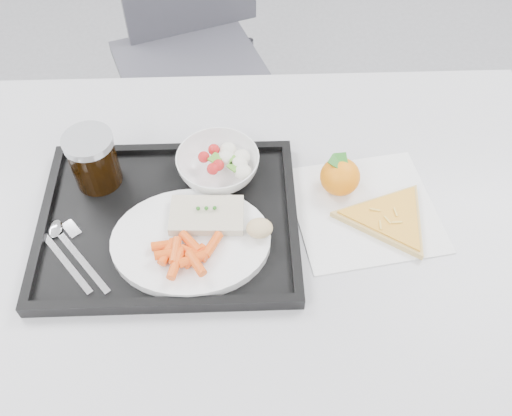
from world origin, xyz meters
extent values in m
cube|color=silver|center=(0.00, 0.30, 0.73)|extent=(1.20, 0.80, 0.03)
cylinder|color=#47474C|center=(-0.54, 0.64, 0.36)|extent=(0.04, 0.04, 0.72)
cylinder|color=#47474C|center=(0.54, 0.64, 0.36)|extent=(0.04, 0.04, 0.72)
cube|color=#3B3B43|center=(-0.15, 1.09, 0.45)|extent=(0.54, 0.54, 0.04)
cylinder|color=#47474C|center=(-0.33, 0.91, 0.21)|extent=(0.03, 0.03, 0.43)
cylinder|color=#47474C|center=(0.03, 0.91, 0.21)|extent=(0.03, 0.03, 0.43)
cylinder|color=#47474C|center=(-0.33, 1.27, 0.21)|extent=(0.03, 0.03, 0.43)
cylinder|color=#47474C|center=(0.03, 1.27, 0.21)|extent=(0.03, 0.03, 0.43)
cube|color=black|center=(-0.14, 0.29, 0.76)|extent=(0.45, 0.35, 0.01)
cube|color=black|center=(-0.14, 0.46, 0.77)|extent=(0.45, 0.02, 0.01)
cube|color=black|center=(-0.14, 0.13, 0.77)|extent=(0.45, 0.02, 0.01)
cube|color=black|center=(0.08, 0.29, 0.77)|extent=(0.02, 0.32, 0.01)
cube|color=black|center=(-0.36, 0.29, 0.77)|extent=(0.02, 0.32, 0.01)
cylinder|color=white|center=(-0.10, 0.24, 0.77)|extent=(0.27, 0.27, 0.02)
cube|color=beige|center=(-0.07, 0.28, 0.79)|extent=(0.13, 0.08, 0.02)
sphere|color=#236B1C|center=(-0.08, 0.29, 0.81)|extent=(0.01, 0.01, 0.01)
sphere|color=#236B1C|center=(-0.07, 0.29, 0.81)|extent=(0.01, 0.01, 0.01)
sphere|color=#236B1C|center=(-0.06, 0.29, 0.81)|extent=(0.01, 0.01, 0.01)
ellipsoid|color=#D9B77C|center=(0.02, 0.25, 0.80)|extent=(0.06, 0.05, 0.03)
imported|color=white|center=(-0.05, 0.40, 0.79)|extent=(0.15, 0.15, 0.05)
cylinder|color=black|center=(-0.27, 0.39, 0.81)|extent=(0.08, 0.08, 0.10)
cylinder|color=#A5A8AD|center=(-0.27, 0.39, 0.87)|extent=(0.09, 0.09, 0.01)
cube|color=silver|center=(-0.30, 0.21, 0.77)|extent=(0.10, 0.12, 0.00)
ellipsoid|color=silver|center=(-0.33, 0.28, 0.77)|extent=(0.04, 0.05, 0.01)
cube|color=silver|center=(-0.27, 0.21, 0.77)|extent=(0.10, 0.12, 0.00)
cube|color=silver|center=(-0.31, 0.28, 0.77)|extent=(0.04, 0.04, 0.00)
cube|color=white|center=(0.21, 0.32, 0.75)|extent=(0.28, 0.27, 0.00)
ellipsoid|color=orange|center=(0.17, 0.37, 0.79)|extent=(0.09, 0.09, 0.07)
cube|color=#236B1C|center=(0.17, 0.37, 0.81)|extent=(0.03, 0.05, 0.02)
cube|color=#236B1C|center=(0.17, 0.37, 0.81)|extent=(0.05, 0.04, 0.02)
cylinder|color=tan|center=(0.25, 0.29, 0.76)|extent=(0.24, 0.24, 0.01)
cylinder|color=#C4551A|center=(0.25, 0.29, 0.77)|extent=(0.21, 0.21, 0.00)
cube|color=#EABC47|center=(0.26, 0.27, 0.77)|extent=(0.02, 0.00, 0.00)
cube|color=#EABC47|center=(0.26, 0.29, 0.77)|extent=(0.01, 0.02, 0.00)
cube|color=#EABC47|center=(0.23, 0.27, 0.77)|extent=(0.00, 0.02, 0.00)
cube|color=#EABC47|center=(0.24, 0.28, 0.77)|extent=(0.01, 0.02, 0.00)
cube|color=#EABC47|center=(0.23, 0.30, 0.77)|extent=(0.02, 0.01, 0.00)
cylinder|color=#F35314|center=(-0.08, 0.18, 0.80)|extent=(0.04, 0.05, 0.02)
cylinder|color=#F35314|center=(-0.09, 0.23, 0.79)|extent=(0.04, 0.05, 0.02)
cylinder|color=#F35314|center=(-0.12, 0.21, 0.80)|extent=(0.02, 0.05, 0.02)
cylinder|color=#F35314|center=(-0.13, 0.20, 0.80)|extent=(0.05, 0.02, 0.02)
cylinder|color=#F35314|center=(-0.12, 0.18, 0.80)|extent=(0.03, 0.05, 0.02)
cylinder|color=#F35314|center=(-0.09, 0.20, 0.79)|extent=(0.05, 0.03, 0.02)
cylinder|color=#F35314|center=(-0.06, 0.22, 0.80)|extent=(0.04, 0.05, 0.02)
cylinder|color=#F35314|center=(-0.09, 0.19, 0.80)|extent=(0.05, 0.03, 0.02)
cylinder|color=#F35314|center=(-0.09, 0.20, 0.79)|extent=(0.04, 0.05, 0.02)
cylinder|color=#F35314|center=(-0.14, 0.22, 0.79)|extent=(0.05, 0.02, 0.02)
cylinder|color=#F35314|center=(-0.13, 0.21, 0.79)|extent=(0.03, 0.05, 0.02)
sphere|color=red|center=(-0.08, 0.41, 0.80)|extent=(0.02, 0.02, 0.02)
sphere|color=red|center=(-0.06, 0.38, 0.80)|extent=(0.02, 0.02, 0.02)
sphere|color=red|center=(-0.05, 0.39, 0.80)|extent=(0.02, 0.02, 0.02)
sphere|color=red|center=(-0.06, 0.43, 0.80)|extent=(0.02, 0.02, 0.02)
ellipsoid|color=silver|center=(-0.01, 0.37, 0.80)|extent=(0.03, 0.03, 0.03)
ellipsoid|color=silver|center=(-0.01, 0.39, 0.80)|extent=(0.03, 0.03, 0.03)
ellipsoid|color=silver|center=(-0.03, 0.43, 0.80)|extent=(0.03, 0.03, 0.03)
ellipsoid|color=silver|center=(-0.04, 0.41, 0.80)|extent=(0.03, 0.03, 0.03)
ellipsoid|color=silver|center=(-0.01, 0.41, 0.80)|extent=(0.03, 0.03, 0.03)
cube|color=#4F9128|center=(-0.02, 0.40, 0.80)|extent=(0.02, 0.02, 0.00)
cube|color=#4F9128|center=(-0.02, 0.38, 0.80)|extent=(0.03, 0.03, 0.00)
cube|color=#4F9128|center=(-0.05, 0.40, 0.80)|extent=(0.03, 0.03, 0.00)
camera|label=1|loc=(0.00, -0.31, 1.57)|focal=40.00mm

